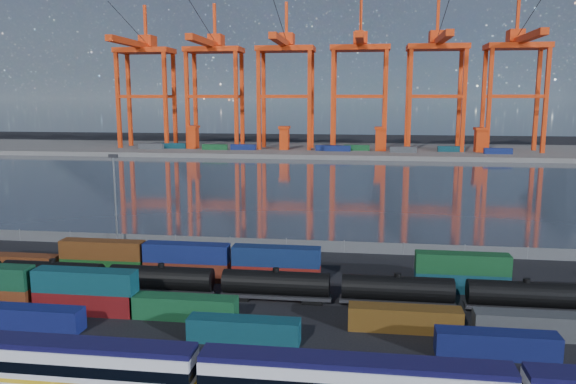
# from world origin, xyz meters

# --- Properties ---
(ground) EXTENTS (700.00, 700.00, 0.00)m
(ground) POSITION_xyz_m (0.00, 0.00, 0.00)
(ground) COLOR black
(ground) RESTS_ON ground
(harbor_water) EXTENTS (700.00, 700.00, 0.00)m
(harbor_water) POSITION_xyz_m (0.00, 105.00, 0.01)
(harbor_water) COLOR #29303B
(harbor_water) RESTS_ON ground
(far_quay) EXTENTS (700.00, 70.00, 2.00)m
(far_quay) POSITION_xyz_m (0.00, 210.00, 1.00)
(far_quay) COLOR #514F4C
(far_quay) RESTS_ON ground
(distant_mountains) EXTENTS (2470.00, 1100.00, 520.00)m
(distant_mountains) POSITION_xyz_m (63.02, 1600.00, 220.29)
(distant_mountains) COLOR #1E2630
(distant_mountains) RESTS_ON ground
(container_row_south) EXTENTS (128.16, 2.49, 5.31)m
(container_row_south) POSITION_xyz_m (-19.30, -9.31, 1.66)
(container_row_south) COLOR #383A3D
(container_row_south) RESTS_ON ground
(container_row_mid) EXTENTS (142.78, 2.59, 5.52)m
(container_row_mid) POSITION_xyz_m (-0.27, -3.85, 1.84)
(container_row_mid) COLOR #44474A
(container_row_mid) RESTS_ON ground
(container_row_north) EXTENTS (142.65, 2.54, 5.41)m
(container_row_north) POSITION_xyz_m (4.67, 10.39, 2.39)
(container_row_north) COLOR navy
(container_row_north) RESTS_ON ground
(tanker_string) EXTENTS (122.93, 3.10, 4.44)m
(tanker_string) POSITION_xyz_m (-5.69, 3.45, 2.22)
(tanker_string) COLOR black
(tanker_string) RESTS_ON ground
(waterfront_fence) EXTENTS (160.12, 0.12, 2.20)m
(waterfront_fence) POSITION_xyz_m (-0.00, 28.00, 1.00)
(waterfront_fence) COLOR #595B5E
(waterfront_fence) RESTS_ON ground
(yard_light_mast) EXTENTS (1.60, 0.40, 16.60)m
(yard_light_mast) POSITION_xyz_m (-30.00, 26.00, 9.30)
(yard_light_mast) COLOR slate
(yard_light_mast) RESTS_ON ground
(gantry_cranes) EXTENTS (202.37, 52.55, 71.16)m
(gantry_cranes) POSITION_xyz_m (-7.50, 203.11, 43.62)
(gantry_cranes) COLOR red
(gantry_cranes) RESTS_ON ground
(quay_containers) EXTENTS (172.58, 10.99, 2.60)m
(quay_containers) POSITION_xyz_m (-11.00, 195.46, 3.30)
(quay_containers) COLOR navy
(quay_containers) RESTS_ON far_quay
(straddle_carriers) EXTENTS (140.00, 7.00, 11.10)m
(straddle_carriers) POSITION_xyz_m (-2.50, 200.00, 7.82)
(straddle_carriers) COLOR red
(straddle_carriers) RESTS_ON far_quay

